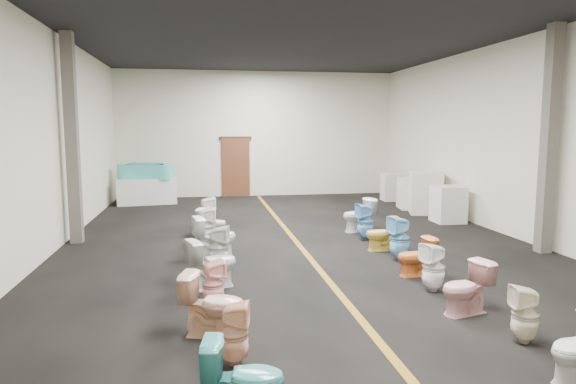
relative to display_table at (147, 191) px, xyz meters
name	(u,v)px	position (x,y,z in m)	size (l,w,h in m)	color
floor	(298,244)	(3.83, -6.64, -0.42)	(16.00, 16.00, 0.00)	black
ceiling	(299,29)	(3.83, -6.64, 4.08)	(16.00, 16.00, 0.00)	black
wall_back	(257,134)	(3.83, 1.36, 1.83)	(10.00, 10.00, 0.00)	beige
wall_front	(557,175)	(3.83, -14.64, 1.83)	(10.00, 10.00, 0.00)	beige
wall_left	(46,141)	(-1.17, -6.64, 1.83)	(16.00, 16.00, 0.00)	beige
wall_right	(515,139)	(8.83, -6.64, 1.83)	(16.00, 16.00, 0.00)	beige
aisle_stripe	(298,244)	(3.83, -6.64, -0.41)	(0.12, 15.60, 0.01)	#825E13
back_door	(236,168)	(3.03, 1.30, 0.63)	(1.00, 0.10, 2.10)	#562D19
door_frame	(235,138)	(3.03, 1.31, 1.70)	(1.15, 0.08, 0.10)	#331C11
column_left	(72,139)	(-0.92, -5.64, 1.83)	(0.25, 0.25, 4.50)	#59544C
column_right	(549,141)	(8.58, -8.14, 1.83)	(0.25, 0.25, 4.50)	#59544C
display_table	(147,191)	(0.00, 0.00, 0.00)	(1.87, 0.94, 0.83)	silver
bathtub	(146,171)	(0.00, 0.00, 0.65)	(1.84, 0.87, 0.55)	#40B8B7
appliance_crate_a	(448,204)	(8.23, -4.76, 0.06)	(0.75, 0.75, 0.96)	silver
appliance_crate_b	(426,193)	(8.23, -3.36, 0.19)	(0.88, 0.88, 1.21)	silver
appliance_crate_c	(413,194)	(8.23, -2.44, 0.05)	(0.82, 0.82, 0.93)	beige
appliance_crate_d	(392,187)	(8.23, -0.67, 0.05)	(0.65, 0.65, 0.93)	silver
toilet_left_0	(244,379)	(2.13, -13.09, -0.06)	(0.40, 0.70, 0.72)	teal
toilet_left_1	(234,334)	(2.11, -12.07, -0.07)	(0.31, 0.32, 0.69)	#EBB08A
toilet_left_2	(213,304)	(1.91, -11.24, -0.03)	(0.43, 0.76, 0.78)	#EFB894
toilet_left_3	(213,284)	(1.93, -10.27, -0.08)	(0.31, 0.31, 0.68)	#FAB5AB
toilet_left_4	(212,263)	(1.94, -9.35, -0.02)	(0.44, 0.78, 0.79)	silver
toilet_left_5	(219,248)	(2.07, -8.32, -0.03)	(0.35, 0.36, 0.78)	silver
toilet_left_6	(215,237)	(2.03, -7.52, 0.00)	(0.46, 0.81, 0.83)	white
toilet_left_7	(207,227)	(1.89, -6.48, 0.00)	(0.38, 0.38, 0.83)	white
toilet_left_8	(212,223)	(2.01, -5.66, -0.08)	(0.38, 0.66, 0.67)	silver
toilet_left_9	(207,213)	(1.92, -4.72, -0.01)	(0.37, 0.37, 0.81)	white
toilet_right_2	(525,315)	(5.50, -12.08, -0.07)	(0.31, 0.32, 0.69)	beige
toilet_right_3	(466,288)	(5.29, -11.10, -0.05)	(0.40, 0.71, 0.72)	#E0A3A1
toilet_right_4	(434,267)	(5.29, -10.11, -0.04)	(0.34, 0.35, 0.76)	white
toilet_right_5	(416,257)	(5.37, -9.27, -0.09)	(0.37, 0.65, 0.66)	orange
toilet_right_6	(400,238)	(5.48, -8.26, 0.01)	(0.38, 0.39, 0.85)	#80C6EF
toilet_right_7	(382,234)	(5.42, -7.47, -0.07)	(0.39, 0.68, 0.69)	#EBC84A
toilet_right_8	(365,222)	(5.39, -6.46, -0.01)	(0.37, 0.38, 0.82)	#72B2EE
toilet_right_9	(359,215)	(5.52, -5.56, -0.01)	(0.45, 0.79, 0.80)	white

